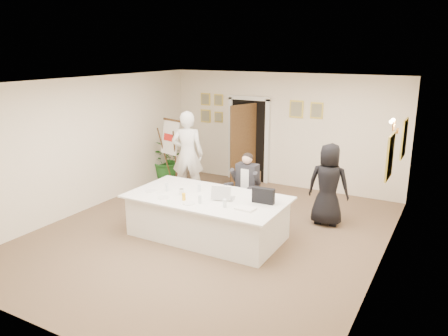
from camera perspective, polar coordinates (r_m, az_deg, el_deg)
floor at (r=8.30m, az=-1.76°, el=-8.49°), size 7.00×7.00×0.00m
ceiling at (r=7.61m, az=-1.94°, el=11.18°), size 6.00×7.00×0.02m
wall_back at (r=10.92m, az=7.62°, el=4.90°), size 6.00×0.10×2.80m
wall_front at (r=5.30m, az=-21.77°, el=-7.41°), size 6.00×0.10×2.80m
wall_left at (r=9.68m, az=-17.31°, el=3.01°), size 0.10×7.00×2.80m
wall_right at (r=6.86m, az=20.25°, el=-2.16°), size 0.10×7.00×2.80m
doorway at (r=11.17m, az=3.00°, el=3.39°), size 1.14×0.86×2.20m
pictures_back_wall at (r=11.14m, az=3.78°, el=7.55°), size 3.40×0.06×0.80m
pictures_right_wall at (r=7.93m, az=21.68°, el=2.60°), size 0.06×2.20×0.80m
wall_sconce at (r=7.88m, az=21.42°, el=5.15°), size 0.20×0.30×0.24m
conference_table at (r=8.02m, az=-2.21°, el=-6.31°), size 2.87×1.53×0.78m
seated_man at (r=8.79m, az=2.91°, el=-2.32°), size 0.61×0.65×1.38m
flip_chart at (r=10.89m, az=-6.59°, el=1.54°), size 0.60×0.44×1.67m
standing_man at (r=10.05m, az=-4.78°, el=1.78°), size 0.86×0.72×2.01m
standing_woman at (r=8.68m, az=13.47°, el=-2.12°), size 0.83×0.58×1.62m
potted_palm at (r=11.58m, az=-7.40°, el=1.11°), size 0.96×0.84×1.07m
laptop at (r=7.72m, az=0.07°, el=-3.05°), size 0.44×0.45×0.28m
laptop_bag at (r=7.54m, az=5.16°, el=-3.61°), size 0.39×0.13×0.27m
paper_stack at (r=7.27m, az=2.83°, el=-5.30°), size 0.34×0.25×0.03m
plate_left at (r=8.26m, az=-9.50°, el=-2.99°), size 0.24×0.24×0.01m
plate_mid at (r=7.88m, az=-7.90°, el=-3.82°), size 0.23×0.23×0.01m
plate_near at (r=7.55m, az=-4.63°, el=-4.59°), size 0.27×0.27×0.01m
glass_a at (r=8.23m, az=-7.45°, el=-2.52°), size 0.08×0.08×0.14m
glass_b at (r=7.53m, az=-3.16°, el=-4.13°), size 0.06×0.06×0.14m
glass_c at (r=7.34m, az=0.08°, el=-4.63°), size 0.07×0.07×0.14m
glass_d at (r=8.14m, az=-3.27°, el=-2.61°), size 0.08×0.08×0.14m
oj_glass at (r=7.70m, az=-5.27°, el=-3.76°), size 0.08×0.08×0.13m
steel_jug at (r=7.99m, az=-5.57°, el=-3.12°), size 0.10×0.10×0.11m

